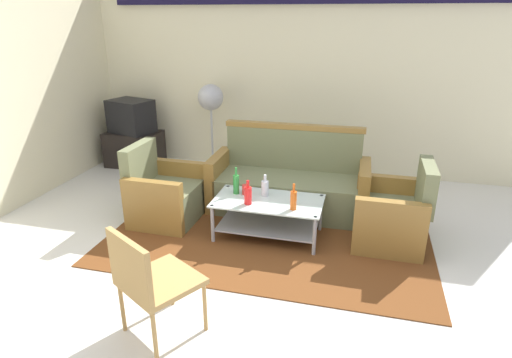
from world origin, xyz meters
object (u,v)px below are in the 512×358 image
tv_stand (135,149)px  pedestal_fan (211,103)px  cup (246,190)px  bottle_orange (293,200)px  couch (289,184)px  bottle_clear (265,188)px  wicker_chair (149,278)px  armchair_right (392,216)px  television (131,116)px  coffee_table (268,213)px  bottle_green (236,184)px  bottle_red (248,195)px  armchair_left (164,196)px

tv_stand → pedestal_fan: 1.45m
cup → bottle_orange: bearing=-24.4°
couch → cup: size_ratio=18.10×
bottle_clear → wicker_chair: 1.80m
couch → cup: 0.72m
armchair_right → television: television is taller
bottle_orange → television: (-2.75, 1.85, 0.25)m
coffee_table → television: 3.04m
bottle_green → pedestal_fan: 1.94m
bottle_orange → pedestal_fan: size_ratio=0.21×
bottle_red → coffee_table: bearing=37.9°
bottle_clear → couch: bearing=76.4°
bottle_clear → pedestal_fan: 2.08m
bottle_clear → television: television is taller
bottle_orange → television: bearing=146.0°
couch → television: 2.78m
coffee_table → bottle_green: bearing=166.2°
armchair_left → bottle_clear: 1.16m
armchair_left → coffee_table: bearing=85.9°
cup → television: size_ratio=0.14×
cup → pedestal_fan: bearing=120.4°
couch → armchair_right: bearing=154.6°
armchair_right → couch: bearing=65.8°
bottle_green → television: bearing=142.5°
couch → pedestal_fan: size_ratio=1.43×
coffee_table → pedestal_fan: 2.27m
wicker_chair → armchair_right: bearing=77.9°
bottle_red → cup: (-0.09, 0.23, -0.04)m
bottle_clear → armchair_left: bearing=-179.8°
armchair_right → bottle_clear: size_ratio=3.70×
couch → bottle_orange: bearing=101.9°
bottle_red → television: size_ratio=0.36×
couch → pedestal_fan: 1.82m
armchair_left → coffee_table: size_ratio=0.77×
tv_stand → television: (0.00, 0.00, 0.50)m
couch → wicker_chair: 2.43m
bottle_orange → wicker_chair: bearing=-116.2°
armchair_left → cup: 0.96m
tv_stand → wicker_chair: (2.01, -3.35, 0.23)m
wicker_chair → television: bearing=151.3°
armchair_right → television: size_ratio=1.21×
tv_stand → television: television is taller
coffee_table → bottle_orange: bearing=-27.9°
bottle_orange → couch: bearing=102.8°
television → cup: bearing=160.6°
armchair_right → bottle_orange: (-0.94, -0.34, 0.22)m
armchair_left → tv_stand: armchair_left is taller
coffee_table → bottle_red: 0.32m
bottle_clear → pedestal_fan: (-1.17, 1.64, 0.52)m
armchair_left → cup: size_ratio=8.50×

